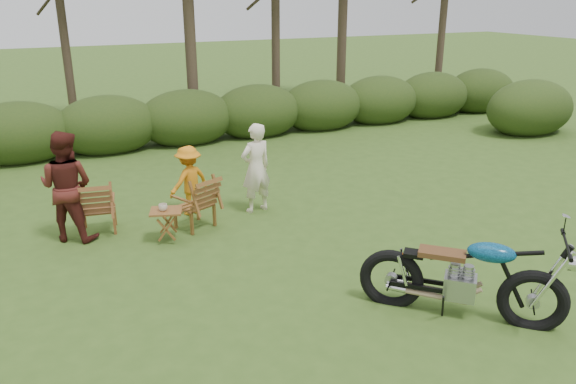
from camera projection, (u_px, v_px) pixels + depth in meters
name	position (u px, v px, depth m)	size (l,w,h in m)	color
ground	(379.00, 302.00, 7.16)	(80.00, 80.00, 0.00)	#34501A
motorcycle	(457.00, 314.00, 6.90)	(2.31, 0.88, 1.32)	#0E75B6
lawn_chair_right	(196.00, 227.00, 9.46)	(0.63, 0.63, 0.91)	brown
lawn_chair_left	(101.00, 231.00, 9.30)	(0.62, 0.62, 0.90)	#5E3117
side_table	(167.00, 225.00, 8.86)	(0.51, 0.43, 0.52)	brown
cup	(163.00, 207.00, 8.73)	(0.14, 0.14, 0.11)	beige
adult_a	(257.00, 211.00, 10.17)	(0.59, 0.39, 1.61)	#EFE0C5
adult_b	(74.00, 238.00, 9.04)	(0.86, 0.67, 1.76)	#4E1B16
child	(191.00, 213.00, 10.04)	(0.80, 0.46, 1.24)	orange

